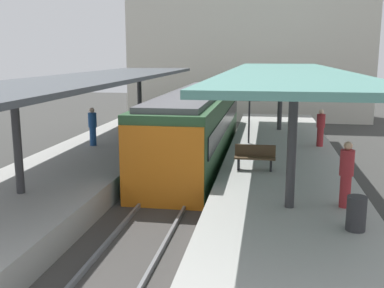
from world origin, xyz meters
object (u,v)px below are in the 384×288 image
(platform_sign, at_px, (249,107))
(passenger_far_end, at_px, (93,126))
(litter_bin, at_px, (356,213))
(passenger_near_bench, at_px, (346,173))
(passenger_mid_platform, at_px, (321,127))
(commuter_train, at_px, (196,126))
(platform_bench, at_px, (255,157))

(platform_sign, xyz_separation_m, passenger_far_end, (-6.69, -1.65, -0.76))
(platform_sign, distance_m, litter_bin, 10.46)
(litter_bin, xyz_separation_m, passenger_near_bench, (0.01, 1.62, 0.51))
(passenger_near_bench, distance_m, passenger_mid_platform, 8.16)
(passenger_near_bench, relative_size, passenger_far_end, 1.06)
(platform_sign, distance_m, passenger_far_end, 6.93)
(platform_sign, relative_size, passenger_far_end, 1.33)
(litter_bin, bearing_deg, passenger_mid_platform, 88.65)
(commuter_train, xyz_separation_m, passenger_mid_platform, (5.45, -0.12, 0.11))
(litter_bin, relative_size, passenger_mid_platform, 0.50)
(platform_bench, height_order, passenger_mid_platform, passenger_mid_platform)
(platform_sign, bearing_deg, passenger_mid_platform, -3.84)
(platform_bench, distance_m, platform_sign, 4.94)
(litter_bin, distance_m, passenger_far_end, 12.67)
(commuter_train, height_order, passenger_mid_platform, commuter_train)
(commuter_train, xyz_separation_m, platform_bench, (2.78, -4.70, -0.26))
(passenger_mid_platform, distance_m, passenger_far_end, 9.87)
(litter_bin, distance_m, passenger_near_bench, 1.70)
(commuter_train, relative_size, litter_bin, 17.46)
(commuter_train, distance_m, litter_bin, 11.20)
(litter_bin, xyz_separation_m, passenger_far_end, (-9.53, 8.33, 0.46))
(platform_bench, bearing_deg, passenger_mid_platform, 59.80)
(platform_sign, bearing_deg, commuter_train, -177.91)
(passenger_near_bench, bearing_deg, passenger_mid_platform, 88.43)
(passenger_mid_platform, height_order, passenger_far_end, passenger_far_end)
(litter_bin, relative_size, passenger_near_bench, 0.46)
(commuter_train, distance_m, platform_sign, 2.53)
(platform_bench, bearing_deg, passenger_near_bench, -55.74)
(commuter_train, bearing_deg, platform_sign, 2.09)
(passenger_near_bench, bearing_deg, commuter_train, 122.24)
(platform_bench, relative_size, litter_bin, 1.75)
(passenger_near_bench, height_order, passenger_mid_platform, passenger_near_bench)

